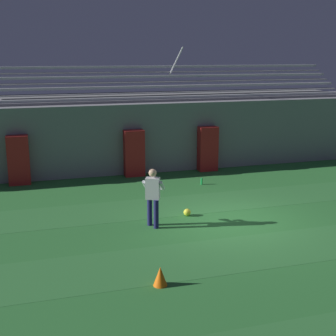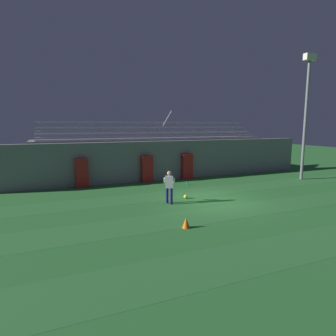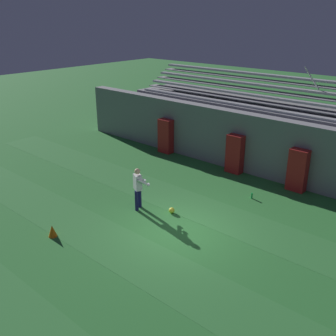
{
  "view_description": "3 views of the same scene",
  "coord_description": "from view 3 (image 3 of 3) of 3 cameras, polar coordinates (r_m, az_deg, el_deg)",
  "views": [
    {
      "loc": [
        -5.39,
        -11.7,
        4.73
      ],
      "look_at": [
        -1.98,
        -0.19,
        1.79
      ],
      "focal_mm": 50.0,
      "sensor_mm": 36.0,
      "label": 1
    },
    {
      "loc": [
        -7.65,
        -12.34,
        3.9
      ],
      "look_at": [
        -1.84,
        1.48,
        1.63
      ],
      "focal_mm": 30.0,
      "sensor_mm": 36.0,
      "label": 2
    },
    {
      "loc": [
        7.59,
        -9.17,
        7.08
      ],
      "look_at": [
        -1.46,
        1.09,
        1.67
      ],
      "focal_mm": 42.0,
      "sensor_mm": 36.0,
      "label": 3
    }
  ],
  "objects": [
    {
      "name": "traffic_cone",
      "position": [
        14.02,
        -16.43,
        -8.75
      ],
      "size": [
        0.3,
        0.3,
        0.42
      ],
      "primitive_type": "cone",
      "color": "orange",
      "rests_on": "ground"
    },
    {
      "name": "soccer_ball",
      "position": [
        14.97,
        0.55,
        -6.17
      ],
      "size": [
        0.22,
        0.22,
        0.22
      ],
      "primitive_type": "sphere",
      "color": "yellow",
      "rests_on": "ground"
    },
    {
      "name": "turf_stripe_near",
      "position": [
        10.85,
        -20.79,
        -20.85
      ],
      "size": [
        28.0,
        1.97,
        0.01
      ],
      "primitive_type": "cube",
      "color": "#337A38",
      "rests_on": "ground"
    },
    {
      "name": "goalkeeper",
      "position": [
        14.98,
        -4.35,
        -2.63
      ],
      "size": [
        0.72,
        0.7,
        1.67
      ],
      "color": "#19194C",
      "rests_on": "ground"
    },
    {
      "name": "padding_pillar_gate_right",
      "position": [
        17.41,
        18.31,
        -0.31
      ],
      "size": [
        0.79,
        0.44,
        1.83
      ],
      "primitive_type": "cube",
      "color": "#B21E1E",
      "rests_on": "ground"
    },
    {
      "name": "turf_stripe_mid",
      "position": [
        12.58,
        -4.63,
        -12.74
      ],
      "size": [
        28.0,
        1.97,
        0.01
      ],
      "primitive_type": "cube",
      "color": "#337A38",
      "rests_on": "ground"
    },
    {
      "name": "bleacher_stand",
      "position": [
        20.02,
        17.46,
        4.37
      ],
      "size": [
        18.0,
        3.35,
        5.03
      ],
      "color": "gray",
      "rests_on": "ground"
    },
    {
      "name": "turf_stripe_far",
      "position": [
        15.16,
        6.16,
        -6.39
      ],
      "size": [
        28.0,
        1.97,
        0.01
      ],
      "primitive_type": "cube",
      "color": "#337A38",
      "rests_on": "ground"
    },
    {
      "name": "ground_plane",
      "position": [
        13.85,
        1.55,
        -9.18
      ],
      "size": [
        80.0,
        80.0,
        0.0
      ],
      "primitive_type": "plane",
      "color": "#2D7533"
    },
    {
      "name": "padding_pillar_far_left",
      "position": [
        21.18,
        -0.34,
        4.66
      ],
      "size": [
        0.79,
        0.44,
        1.83
      ],
      "primitive_type": "cube",
      "color": "#B21E1E",
      "rests_on": "ground"
    },
    {
      "name": "padding_pillar_gate_left",
      "position": [
        18.71,
        9.67,
        2.02
      ],
      "size": [
        0.79,
        0.44,
        1.83
      ],
      "primitive_type": "cube",
      "color": "#B21E1E",
      "rests_on": "ground"
    },
    {
      "name": "back_wall",
      "position": [
        18.31,
        14.79,
        2.77
      ],
      "size": [
        24.0,
        0.6,
        2.8
      ],
      "primitive_type": "cube",
      "color": "gray",
      "rests_on": "ground"
    },
    {
      "name": "water_bottle",
      "position": [
        16.46,
        12.07,
        -3.95
      ],
      "size": [
        0.07,
        0.07,
        0.24
      ],
      "primitive_type": "cylinder",
      "color": "green",
      "rests_on": "ground"
    }
  ]
}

